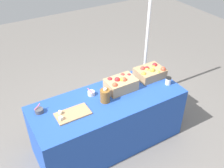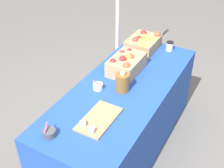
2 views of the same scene
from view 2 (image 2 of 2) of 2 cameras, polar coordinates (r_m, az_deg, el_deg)
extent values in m
plane|color=slate|center=(3.11, 1.87, -11.63)|extent=(10.00, 10.00, 0.00)
cube|color=#234CAD|center=(2.86, 2.01, -6.54)|extent=(1.90, 0.76, 0.74)
cube|color=tan|center=(3.21, 6.02, 7.75)|extent=(0.37, 0.29, 0.12)
sphere|color=#B2C64C|center=(3.19, 8.15, 8.37)|extent=(0.07, 0.07, 0.07)
sphere|color=#99B742|center=(3.16, 5.49, 8.25)|extent=(0.07, 0.07, 0.07)
sphere|color=gold|center=(3.16, 6.82, 8.62)|extent=(0.07, 0.07, 0.07)
sphere|color=#D14C33|center=(3.26, 8.76, 9.37)|extent=(0.07, 0.07, 0.07)
sphere|color=gold|center=(3.05, 5.82, 7.34)|extent=(0.07, 0.07, 0.07)
sphere|color=#B2332D|center=(3.14, 4.50, 8.38)|extent=(0.07, 0.07, 0.07)
sphere|color=red|center=(3.30, 6.09, 9.67)|extent=(0.07, 0.07, 0.07)
sphere|color=gold|center=(3.27, 6.17, 9.02)|extent=(0.07, 0.07, 0.07)
sphere|color=red|center=(3.17, 5.23, 8.60)|extent=(0.07, 0.07, 0.07)
cube|color=tan|center=(2.80, 2.78, 3.78)|extent=(0.38, 0.26, 0.15)
sphere|color=#D14C33|center=(2.77, 3.59, 5.24)|extent=(0.07, 0.07, 0.07)
sphere|color=#D14C33|center=(2.63, 2.81, 3.51)|extent=(0.07, 0.07, 0.07)
sphere|color=red|center=(2.71, 0.18, 4.24)|extent=(0.07, 0.07, 0.07)
sphere|color=gold|center=(2.77, 3.15, 5.12)|extent=(0.07, 0.07, 0.07)
sphere|color=#B2332D|center=(2.87, 1.94, 5.90)|extent=(0.07, 0.07, 0.07)
sphere|color=#D14C33|center=(2.64, 2.66, 3.41)|extent=(0.07, 0.07, 0.07)
sphere|color=red|center=(2.73, 2.08, 4.83)|extent=(0.07, 0.07, 0.07)
sphere|color=red|center=(2.76, 2.53, 4.55)|extent=(0.07, 0.07, 0.07)
sphere|color=red|center=(2.91, 3.34, 6.19)|extent=(0.07, 0.07, 0.07)
cube|color=tan|center=(2.28, -2.52, -6.77)|extent=(0.39, 0.22, 0.02)
cube|color=beige|center=(2.15, -3.92, -8.84)|extent=(0.05, 0.05, 0.04)
cube|color=beige|center=(2.20, -5.57, -7.89)|extent=(0.04, 0.04, 0.03)
cube|color=beige|center=(2.21, -5.62, -7.57)|extent=(0.05, 0.05, 0.04)
cylinder|color=silver|center=(2.58, -2.70, -0.49)|extent=(0.09, 0.09, 0.05)
cylinder|color=#EA598C|center=(2.54, -2.82, 0.19)|extent=(0.04, 0.08, 0.05)
cylinder|color=#4C4C51|center=(2.19, -11.98, -9.20)|extent=(0.10, 0.10, 0.05)
cylinder|color=#EA598C|center=(2.16, -12.63, -8.23)|extent=(0.08, 0.04, 0.05)
cylinder|color=brown|center=(2.53, 2.03, 0.30)|extent=(0.12, 0.12, 0.16)
cylinder|color=silver|center=(2.48, 2.08, 2.08)|extent=(0.04, 0.04, 0.02)
cylinder|color=silver|center=(3.22, 11.03, 7.08)|extent=(0.07, 0.07, 0.09)
cylinder|color=black|center=(3.20, 11.13, 7.88)|extent=(0.07, 0.07, 0.01)
cylinder|color=white|center=(3.52, 1.11, 14.45)|extent=(0.04, 0.04, 2.04)
camera|label=1|loc=(1.46, 99.67, 14.94)|focal=41.78mm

